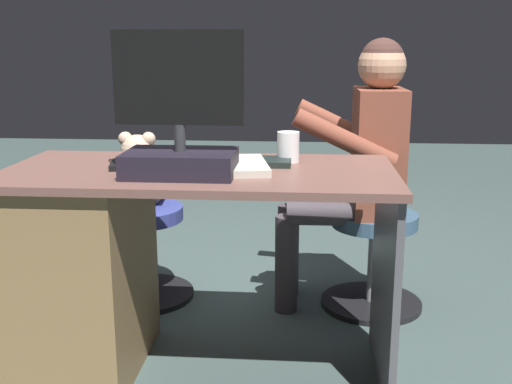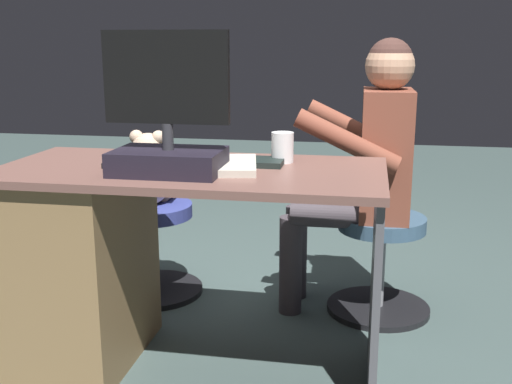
# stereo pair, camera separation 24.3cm
# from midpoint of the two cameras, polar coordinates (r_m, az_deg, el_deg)

# --- Properties ---
(ground_plane) EXTENTS (10.00, 10.00, 0.00)m
(ground_plane) POSITION_cam_midpoint_polar(r_m,az_deg,el_deg) (2.63, -6.45, -12.58)
(ground_plane) COLOR #3F504E
(desk) EXTENTS (1.31, 0.63, 0.74)m
(desk) POSITION_cam_midpoint_polar(r_m,az_deg,el_deg) (2.29, -16.59, -6.32)
(desk) COLOR brown
(desk) RESTS_ON ground_plane
(monitor) EXTENTS (0.41, 0.24, 0.45)m
(monitor) POSITION_cam_midpoint_polar(r_m,az_deg,el_deg) (1.99, -10.51, 5.12)
(monitor) COLOR black
(monitor) RESTS_ON desk
(keyboard) EXTENTS (0.42, 0.14, 0.02)m
(keyboard) POSITION_cam_midpoint_polar(r_m,az_deg,el_deg) (2.17, -5.55, 2.80)
(keyboard) COLOR black
(keyboard) RESTS_ON desk
(computer_mouse) EXTENTS (0.06, 0.10, 0.04)m
(computer_mouse) POSITION_cam_midpoint_polar(r_m,az_deg,el_deg) (2.25, -12.51, 3.16)
(computer_mouse) COLOR #2C242A
(computer_mouse) RESTS_ON desk
(cup) EXTENTS (0.08, 0.08, 0.11)m
(cup) POSITION_cam_midpoint_polar(r_m,az_deg,el_deg) (2.19, -0.20, 4.14)
(cup) COLOR white
(cup) RESTS_ON desk
(tv_remote) EXTENTS (0.07, 0.16, 0.02)m
(tv_remote) POSITION_cam_midpoint_polar(r_m,az_deg,el_deg) (2.18, -15.74, 2.39)
(tv_remote) COLOR black
(tv_remote) RESTS_ON desk
(notebook_binder) EXTENTS (0.27, 0.34, 0.02)m
(notebook_binder) POSITION_cam_midpoint_polar(r_m,az_deg,el_deg) (2.08, -5.48, 2.38)
(notebook_binder) COLOR beige
(notebook_binder) RESTS_ON desk
(office_chair_teddy) EXTENTS (0.46, 0.46, 0.43)m
(office_chair_teddy) POSITION_cam_midpoint_polar(r_m,az_deg,el_deg) (2.91, -12.83, -4.79)
(office_chair_teddy) COLOR black
(office_chair_teddy) RESTS_ON ground_plane
(teddy_bear) EXTENTS (0.24, 0.24, 0.34)m
(teddy_bear) POSITION_cam_midpoint_polar(r_m,az_deg,el_deg) (2.84, -13.10, 1.64)
(teddy_bear) COLOR #C8A88D
(teddy_bear) RESTS_ON office_chair_teddy
(visitor_chair) EXTENTS (0.45, 0.45, 0.43)m
(visitor_chair) POSITION_cam_midpoint_polar(r_m,az_deg,el_deg) (2.77, 8.26, -5.53)
(visitor_chair) COLOR black
(visitor_chair) RESTS_ON ground_plane
(person) EXTENTS (0.53, 0.48, 1.17)m
(person) POSITION_cam_midpoint_polar(r_m,az_deg,el_deg) (2.66, 6.84, 3.40)
(person) COLOR brown
(person) RESTS_ON ground_plane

